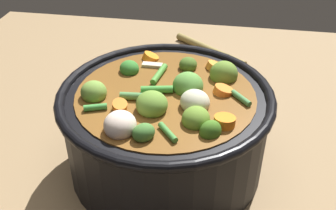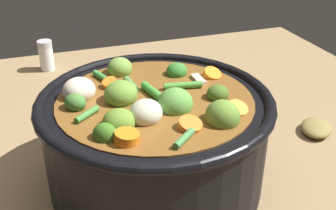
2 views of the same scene
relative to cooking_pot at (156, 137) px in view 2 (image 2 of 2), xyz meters
The scene contains 3 objects.
ground_plane 0.07m from the cooking_pot, 141.07° to the right, with size 1.10×1.10×0.00m, color #8C704C.
cooking_pot is the anchor object (origin of this frame).
salt_shaker 0.47m from the cooking_pot, 76.11° to the right, with size 0.03×0.03×0.07m.
Camera 2 is at (0.14, 0.45, 0.37)m, focal length 44.61 mm.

